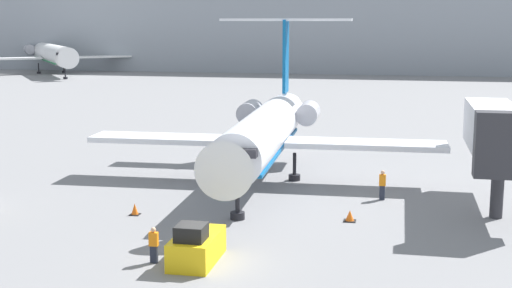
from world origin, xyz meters
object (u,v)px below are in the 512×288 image
traffic_cone_left (135,209)px  traffic_cone_right (350,216)px  jet_bridge (496,132)px  airplane_parked_far_left (51,54)px  airplane_main (264,130)px  pushback_tug (197,246)px  worker_by_wing (382,184)px  worker_near_tug (154,244)px

traffic_cone_left → traffic_cone_right: bearing=5.4°
jet_bridge → airplane_parked_far_left: bearing=129.4°
airplane_main → pushback_tug: size_ratio=6.67×
traffic_cone_left → airplane_parked_far_left: airplane_parked_far_left is taller
airplane_main → jet_bridge: airplane_main is taller
worker_by_wing → jet_bridge: (6.26, -0.75, 3.49)m
worker_by_wing → jet_bridge: bearing=-6.9°
traffic_cone_left → airplane_parked_far_left: 110.28m
airplane_parked_far_left → airplane_main: bearing=-55.2°
airplane_parked_far_left → traffic_cone_right: bearing=-55.0°
pushback_tug → jet_bridge: jet_bridge is taller
airplane_parked_far_left → jet_bridge: airplane_parked_far_left is taller
worker_by_wing → airplane_parked_far_left: bearing=127.1°
worker_by_wing → traffic_cone_left: size_ratio=2.76×
airplane_main → traffic_cone_left: airplane_main is taller
worker_by_wing → airplane_parked_far_left: airplane_parked_far_left is taller
worker_near_tug → traffic_cone_left: 8.27m
airplane_parked_far_left → jet_bridge: bearing=-50.6°
airplane_main → worker_near_tug: airplane_main is taller
traffic_cone_left → traffic_cone_right: (11.86, 1.12, -0.02)m
worker_near_tug → traffic_cone_right: worker_near_tug is taller
worker_near_tug → airplane_main: bearing=84.1°
pushback_tug → jet_bridge: 19.07m
pushback_tug → airplane_parked_far_left: size_ratio=0.11×
airplane_main → pushback_tug: 16.74m
airplane_main → worker_near_tug: 17.31m
jet_bridge → airplane_main: bearing=163.4°
airplane_main → pushback_tug: airplane_main is taller
pushback_tug → worker_near_tug: bearing=-164.5°
worker_by_wing → jet_bridge: size_ratio=0.17×
worker_near_tug → jet_bridge: 20.75m
worker_by_wing → traffic_cone_left: (-13.43, -6.20, -0.65)m
pushback_tug → traffic_cone_left: (-5.58, 6.84, -0.43)m
jet_bridge → traffic_cone_left: bearing=-164.5°
airplane_main → airplane_parked_far_left: airplane_parked_far_left is taller
traffic_cone_right → worker_by_wing: bearing=72.8°
worker_near_tug → traffic_cone_left: size_ratio=2.52×
worker_near_tug → airplane_parked_far_left: 118.50m
airplane_main → traffic_cone_left: size_ratio=37.72×
pushback_tug → airplane_parked_far_left: airplane_parked_far_left is taller
traffic_cone_left → worker_by_wing: bearing=24.8°
worker_near_tug → airplane_parked_far_left: airplane_parked_far_left is taller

